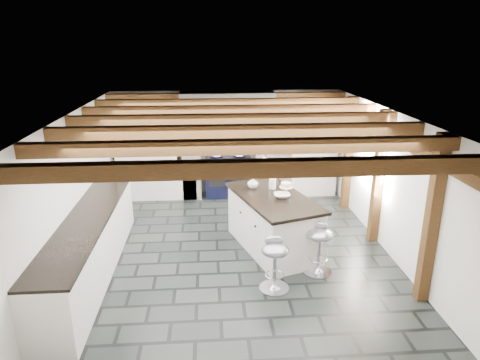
{
  "coord_description": "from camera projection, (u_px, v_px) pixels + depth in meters",
  "views": [
    {
      "loc": [
        -0.41,
        -6.44,
        3.37
      ],
      "look_at": [
        0.1,
        0.4,
        1.1
      ],
      "focal_mm": 32.0,
      "sensor_mm": 36.0,
      "label": 1
    }
  ],
  "objects": [
    {
      "name": "ground",
      "position": [
        236.0,
        250.0,
        7.18
      ],
      "size": [
        6.0,
        6.0,
        0.0
      ],
      "primitive_type": "plane",
      "color": "black",
      "rests_on": "ground"
    },
    {
      "name": "room_shell",
      "position": [
        199.0,
        166.0,
        8.15
      ],
      "size": [
        6.0,
        6.03,
        6.0
      ],
      "color": "white",
      "rests_on": "ground"
    },
    {
      "name": "range_cooker",
      "position": [
        228.0,
        175.0,
        9.57
      ],
      "size": [
        1.0,
        0.63,
        0.99
      ],
      "color": "black",
      "rests_on": "ground"
    },
    {
      "name": "kitchen_island",
      "position": [
        273.0,
        222.0,
        7.11
      ],
      "size": [
        1.52,
        2.1,
        1.24
      ],
      "rotation": [
        0.0,
        0.0,
        0.31
      ],
      "color": "white",
      "rests_on": "ground"
    },
    {
      "name": "bar_stool_near",
      "position": [
        319.0,
        242.0,
        6.33
      ],
      "size": [
        0.52,
        0.52,
        0.81
      ],
      "rotation": [
        0.0,
        0.0,
        -0.41
      ],
      "color": "silver",
      "rests_on": "ground"
    },
    {
      "name": "bar_stool_far",
      "position": [
        275.0,
        258.0,
        5.91
      ],
      "size": [
        0.42,
        0.42,
        0.79
      ],
      "rotation": [
        0.0,
        0.0,
        -0.03
      ],
      "color": "silver",
      "rests_on": "ground"
    }
  ]
}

